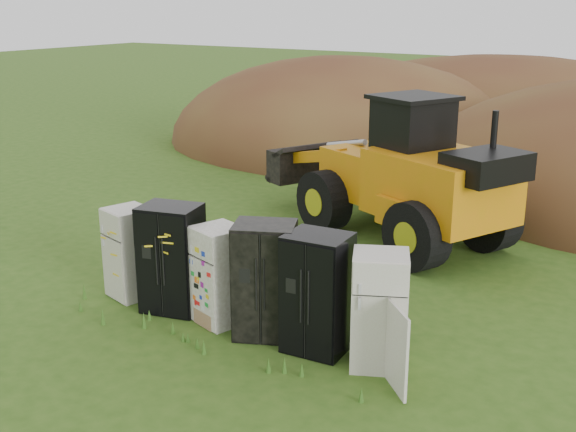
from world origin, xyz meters
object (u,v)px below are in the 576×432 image
(fridge_black_side, at_px, (172,258))
(fridge_dark_mid, at_px, (265,280))
(fridge_leftmost, at_px, (130,253))
(fridge_sticker, at_px, (220,275))
(fridge_black_right, at_px, (317,293))
(wheel_loader, at_px, (386,164))
(fridge_open_door, at_px, (379,310))

(fridge_black_side, xyz_separation_m, fridge_dark_mid, (1.93, 0.02, -0.00))
(fridge_leftmost, relative_size, fridge_dark_mid, 0.89)
(fridge_sticker, xyz_separation_m, fridge_black_right, (1.87, -0.00, 0.10))
(fridge_sticker, height_order, fridge_black_right, fridge_black_right)
(fridge_sticker, bearing_deg, wheel_loader, 105.93)
(fridge_black_right, relative_size, wheel_loader, 0.28)
(fridge_open_door, bearing_deg, fridge_sticker, 155.89)
(fridge_sticker, height_order, wheel_loader, wheel_loader)
(fridge_leftmost, relative_size, fridge_black_side, 0.88)
(fridge_dark_mid, relative_size, fridge_open_door, 1.07)
(wheel_loader, bearing_deg, fridge_dark_mid, -59.29)
(wheel_loader, bearing_deg, fridge_leftmost, -86.95)
(fridge_dark_mid, height_order, fridge_black_right, fridge_dark_mid)
(fridge_leftmost, xyz_separation_m, wheel_loader, (2.31, 5.90, 0.81))
(fridge_leftmost, relative_size, fridge_sticker, 0.99)
(fridge_open_door, bearing_deg, wheel_loader, 89.34)
(fridge_black_side, relative_size, fridge_sticker, 1.13)
(fridge_leftmost, height_order, fridge_open_door, fridge_open_door)
(wheel_loader, bearing_deg, fridge_open_door, -41.46)
(fridge_leftmost, relative_size, fridge_open_door, 0.95)
(fridge_black_right, distance_m, fridge_open_door, 1.02)
(fridge_leftmost, bearing_deg, wheel_loader, 84.62)
(fridge_open_door, bearing_deg, fridge_black_side, 155.95)
(fridge_black_right, bearing_deg, fridge_sticker, 176.05)
(fridge_leftmost, height_order, fridge_sticker, fridge_sticker)
(fridge_sticker, distance_m, fridge_open_door, 2.89)
(fridge_black_right, bearing_deg, fridge_leftmost, 175.51)
(fridge_sticker, xyz_separation_m, fridge_open_door, (2.89, 0.04, 0.04))
(fridge_dark_mid, height_order, wheel_loader, wheel_loader)
(fridge_dark_mid, bearing_deg, fridge_sticker, 156.21)
(fridge_leftmost, relative_size, wheel_loader, 0.25)
(fridge_leftmost, height_order, wheel_loader, wheel_loader)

